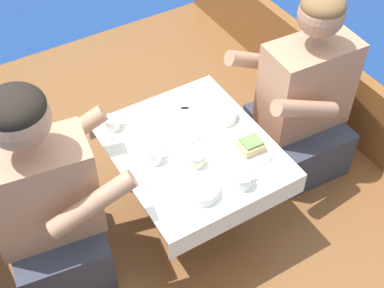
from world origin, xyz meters
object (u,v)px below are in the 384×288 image
(person_port, at_px, (47,205))
(person_starboard, at_px, (303,103))
(coffee_cup_port, at_px, (154,155))
(coffee_cup_starboard, at_px, (243,180))
(tin_can, at_px, (196,160))
(sandwich, at_px, (251,145))
(coffee_cup_center, at_px, (112,123))

(person_port, distance_m, person_starboard, 1.22)
(person_starboard, height_order, coffee_cup_port, person_starboard)
(coffee_cup_port, bearing_deg, coffee_cup_starboard, -51.03)
(person_starboard, height_order, tin_can, person_starboard)
(coffee_cup_port, xyz_separation_m, coffee_cup_starboard, (0.23, -0.28, -0.00))
(sandwich, relative_size, coffee_cup_starboard, 0.96)
(coffee_cup_port, height_order, coffee_cup_starboard, coffee_cup_port)
(coffee_cup_port, bearing_deg, sandwich, -22.91)
(person_port, distance_m, tin_can, 0.60)
(coffee_cup_starboard, bearing_deg, person_starboard, 28.22)
(coffee_cup_starboard, bearing_deg, coffee_cup_center, 118.39)
(person_port, height_order, tin_can, person_port)
(coffee_cup_starboard, distance_m, tin_can, 0.21)
(sandwich, relative_size, coffee_cup_port, 1.07)
(person_port, xyz_separation_m, coffee_cup_center, (0.38, 0.22, 0.07))
(person_starboard, relative_size, sandwich, 9.48)
(tin_can, bearing_deg, coffee_cup_center, 118.49)
(person_starboard, bearing_deg, coffee_cup_center, -13.32)
(person_starboard, distance_m, coffee_cup_starboard, 0.63)
(coffee_cup_port, height_order, coffee_cup_center, coffee_cup_port)
(tin_can, bearing_deg, sandwich, -12.33)
(coffee_cup_center, bearing_deg, person_starboard, -16.41)
(sandwich, relative_size, tin_can, 1.48)
(person_port, xyz_separation_m, coffee_cup_starboard, (0.67, -0.32, 0.07))
(person_starboard, distance_m, coffee_cup_port, 0.78)
(coffee_cup_center, distance_m, tin_can, 0.41)
(coffee_cup_starboard, height_order, tin_can, coffee_cup_starboard)
(sandwich, height_order, coffee_cup_center, sandwich)
(person_port, relative_size, coffee_cup_port, 10.31)
(sandwich, bearing_deg, coffee_cup_port, 157.09)
(person_port, xyz_separation_m, coffee_cup_port, (0.44, -0.04, 0.07))
(coffee_cup_port, height_order, tin_can, coffee_cup_port)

